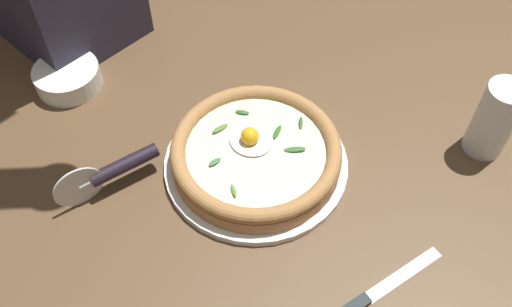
% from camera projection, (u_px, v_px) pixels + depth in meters
% --- Properties ---
extents(ground_plane, '(2.40, 2.40, 0.03)m').
position_uv_depth(ground_plane, '(258.00, 201.00, 0.85)').
color(ground_plane, brown).
rests_on(ground_plane, ground).
extents(pizza_plate, '(0.29, 0.29, 0.01)m').
position_uv_depth(pizza_plate, '(256.00, 164.00, 0.87)').
color(pizza_plate, white).
rests_on(pizza_plate, ground).
extents(pizza, '(0.26, 0.26, 0.06)m').
position_uv_depth(pizza, '(256.00, 153.00, 0.85)').
color(pizza, '#AE7445').
rests_on(pizza, pizza_plate).
extents(side_bowl, '(0.12, 0.12, 0.04)m').
position_uv_depth(side_bowl, '(68.00, 77.00, 0.97)').
color(side_bowl, white).
rests_on(side_bowl, ground).
extents(pizza_cutter, '(0.04, 0.16, 0.08)m').
position_uv_depth(pizza_cutter, '(113.00, 170.00, 0.82)').
color(pizza_cutter, silver).
rests_on(pizza_cutter, ground).
extents(table_knife, '(0.06, 0.21, 0.01)m').
position_uv_depth(table_knife, '(362.00, 302.00, 0.73)').
color(table_knife, silver).
rests_on(table_knife, ground).
extents(drinking_glass, '(0.06, 0.06, 0.13)m').
position_uv_depth(drinking_glass, '(493.00, 124.00, 0.85)').
color(drinking_glass, silver).
rests_on(drinking_glass, ground).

